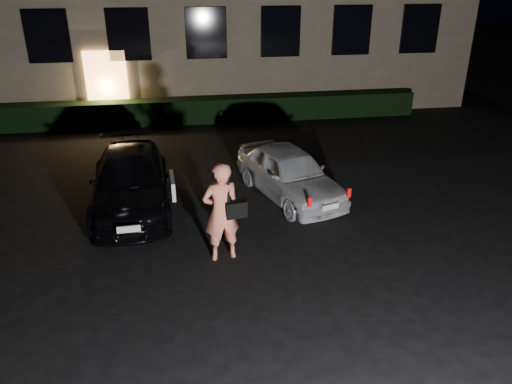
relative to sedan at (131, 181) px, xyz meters
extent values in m
plane|color=black|center=(2.30, -3.94, -0.61)|extent=(80.00, 80.00, 0.00)
cube|color=#FFAA5A|center=(-1.20, 7.00, 0.64)|extent=(1.40, 0.10, 2.50)
cube|color=black|center=(-2.90, 7.00, 2.39)|extent=(1.40, 0.10, 1.70)
cube|color=black|center=(-0.30, 7.00, 2.39)|extent=(1.40, 0.10, 1.70)
cube|color=black|center=(2.30, 7.00, 2.39)|extent=(1.40, 0.10, 1.70)
cube|color=black|center=(4.90, 7.00, 2.39)|extent=(1.40, 0.10, 1.70)
cube|color=black|center=(7.50, 7.00, 2.39)|extent=(1.40, 0.10, 1.70)
cube|color=black|center=(10.10, 7.00, 2.39)|extent=(1.40, 0.10, 1.70)
cube|color=black|center=(2.30, 6.56, -0.19)|extent=(15.00, 0.70, 0.85)
imported|color=black|center=(0.00, 0.00, 0.00)|extent=(1.92, 4.31, 1.23)
cube|color=white|center=(0.96, -0.73, 0.15)|extent=(0.12, 0.88, 0.41)
cube|color=silver|center=(0.10, -2.19, -0.08)|extent=(0.45, 0.06, 0.14)
imported|color=silver|center=(3.72, -0.05, -0.01)|extent=(2.44, 3.81, 1.21)
cube|color=red|center=(3.76, -1.82, 0.05)|extent=(0.08, 0.07, 0.20)
cube|color=red|center=(4.72, -1.51, 0.05)|extent=(0.08, 0.07, 0.20)
cube|color=silver|center=(4.25, -1.71, -0.16)|extent=(0.39, 0.16, 0.12)
imported|color=#EC8061|center=(1.86, -2.61, 0.36)|extent=(0.79, 0.60, 1.96)
cube|color=black|center=(2.12, -2.69, 0.44)|extent=(0.43, 0.25, 0.31)
cube|color=black|center=(1.98, -2.67, 0.88)|extent=(0.06, 0.07, 0.61)
camera|label=1|loc=(1.20, -10.85, 4.54)|focal=35.00mm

